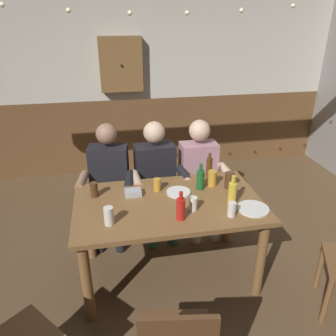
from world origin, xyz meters
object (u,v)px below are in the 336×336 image
bottle_3 (200,179)px  pint_glass_0 (109,216)px  person_2 (200,172)px  condiment_caddy (133,193)px  bottle_2 (209,167)px  pint_glass_1 (157,185)px  pint_glass_3 (193,204)px  bottle_0 (232,193)px  person_1 (156,175)px  pint_glass_4 (232,209)px  pint_glass_5 (230,180)px  pint_glass_2 (94,190)px  person_0 (109,179)px  pint_glass_6 (212,178)px  plate_0 (179,192)px  wall_dart_cabinet (121,64)px  dining_table (169,214)px  plate_1 (253,209)px  bottle_1 (181,208)px

bottle_3 → pint_glass_0: (-0.80, -0.40, -0.02)m
person_2 → condiment_caddy: bearing=33.0°
bottle_2 → pint_glass_1: bottle_2 is taller
pint_glass_3 → bottle_0: bearing=5.9°
person_1 → pint_glass_0: person_1 is taller
pint_glass_1 → bottle_3: bearing=-6.8°
pint_glass_4 → pint_glass_5: size_ratio=0.80×
bottle_3 → pint_glass_2: bearing=177.5°
bottle_2 → pint_glass_0: bearing=-147.2°
person_0 → pint_glass_4: person_0 is taller
pint_glass_0 → pint_glass_6: (0.93, 0.44, 0.00)m
plate_0 → pint_glass_5: size_ratio=1.44×
person_0 → person_2: bearing=-171.1°
bottle_3 → pint_glass_5: (0.26, -0.03, -0.02)m
pint_glass_3 → pint_glass_1: bearing=121.5°
wall_dart_cabinet → pint_glass_3: bearing=-81.3°
dining_table → person_1: person_1 is taller
person_2 → pint_glass_3: (-0.30, -0.83, 0.15)m
person_2 → bottle_3: 0.56m
plate_1 → pint_glass_3: (-0.47, 0.08, 0.05)m
dining_table → pint_glass_5: (0.57, 0.14, 0.19)m
pint_glass_0 → pint_glass_5: pint_glass_5 is taller
person_1 → pint_glass_4: person_1 is taller
plate_1 → bottle_1: bottle_1 is taller
plate_1 → bottle_1: 0.60m
pint_glass_0 → pint_glass_4: bearing=-3.9°
person_2 → wall_dart_cabinet: wall_dart_cabinet is taller
dining_table → bottle_2: size_ratio=6.39×
pint_glass_4 → pint_glass_6: pint_glass_6 is taller
pint_glass_5 → pint_glass_6: 0.15m
dining_table → plate_1: size_ratio=6.16×
person_0 → condiment_caddy: bearing=120.0°
pint_glass_3 → pint_glass_6: size_ratio=0.81×
bottle_0 → person_2: bearing=92.4°
person_2 → bottle_3: size_ratio=5.00×
condiment_caddy → pint_glass_4: size_ratio=1.21×
person_1 → pint_glass_4: 1.07m
dining_table → wall_dart_cabinet: size_ratio=2.20×
person_1 → pint_glass_2: (-0.60, -0.48, 0.15)m
dining_table → person_1: size_ratio=1.27×
condiment_caddy → pint_glass_2: pint_glass_2 is taller
pint_glass_4 → wall_dart_cabinet: 2.72m
bottle_1 → pint_glass_2: bearing=143.8°
condiment_caddy → pint_glass_6: pint_glass_6 is taller
person_0 → plate_0: size_ratio=5.85×
dining_table → pint_glass_3: pint_glass_3 is taller
person_1 → bottle_1: 0.96m
pint_glass_2 → dining_table: bearing=-19.0°
pint_glass_6 → plate_0: bearing=-166.1°
person_1 → condiment_caddy: 0.60m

